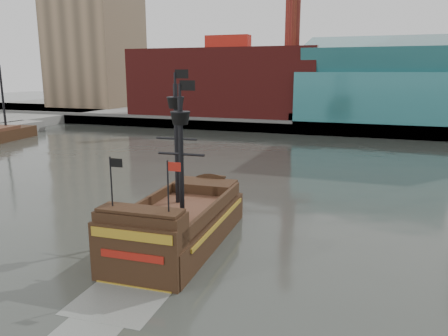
% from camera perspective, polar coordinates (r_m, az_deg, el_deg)
% --- Properties ---
extents(ground, '(400.00, 400.00, 0.00)m').
position_cam_1_polar(ground, '(28.44, -6.32, -12.66)').
color(ground, '#2B2F29').
rests_on(ground, ground).
extents(promenade_far, '(220.00, 60.00, 2.00)m').
position_cam_1_polar(promenade_far, '(116.12, 14.24, 6.61)').
color(promenade_far, slate).
rests_on(promenade_far, ground).
extents(seawall, '(220.00, 1.00, 2.60)m').
position_cam_1_polar(seawall, '(86.96, 12.20, 5.07)').
color(seawall, '#4C4C49').
rests_on(seawall, ground).
extents(skyline, '(149.00, 45.00, 62.00)m').
position_cam_1_polar(skyline, '(108.49, 17.38, 18.53)').
color(skyline, '#7E654B').
rests_on(skyline, promenade_far).
extents(pirate_ship, '(6.26, 17.73, 13.10)m').
position_cam_1_polar(pirate_ship, '(31.35, -5.91, -7.86)').
color(pirate_ship, black).
rests_on(pirate_ship, ground).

